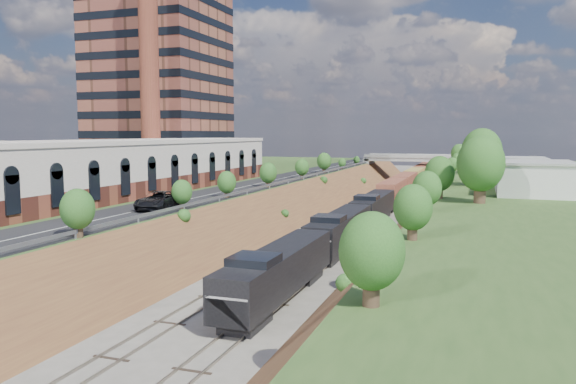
% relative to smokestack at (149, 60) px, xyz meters
% --- Properties ---
extents(ground, '(400.00, 400.00, 0.00)m').
position_rel_smokestack_xyz_m(ground, '(36.00, -56.00, -25.00)').
color(ground, '#6B665B').
rests_on(ground, ground).
extents(platform_left, '(44.00, 180.00, 5.00)m').
position_rel_smokestack_xyz_m(platform_left, '(3.00, 4.00, -22.50)').
color(platform_left, '#325021').
rests_on(platform_left, ground).
extents(embankment_left, '(10.00, 180.00, 10.00)m').
position_rel_smokestack_xyz_m(embankment_left, '(25.00, 4.00, -25.00)').
color(embankment_left, brown).
rests_on(embankment_left, ground).
extents(embankment_right, '(10.00, 180.00, 10.00)m').
position_rel_smokestack_xyz_m(embankment_right, '(47.00, 4.00, -25.00)').
color(embankment_right, brown).
rests_on(embankment_right, ground).
extents(rail_left_track, '(1.58, 180.00, 0.18)m').
position_rel_smokestack_xyz_m(rail_left_track, '(33.40, 4.00, -24.91)').
color(rail_left_track, gray).
rests_on(rail_left_track, ground).
extents(rail_right_track, '(1.58, 180.00, 0.18)m').
position_rel_smokestack_xyz_m(rail_right_track, '(38.60, 4.00, -24.91)').
color(rail_right_track, gray).
rests_on(rail_right_track, ground).
extents(road, '(8.00, 180.00, 0.10)m').
position_rel_smokestack_xyz_m(road, '(20.50, 4.00, -19.95)').
color(road, black).
rests_on(road, platform_left).
extents(guardrail, '(0.10, 171.00, 0.70)m').
position_rel_smokestack_xyz_m(guardrail, '(24.60, 3.80, -19.45)').
color(guardrail, '#99999E').
rests_on(guardrail, platform_left).
extents(commercial_building, '(14.30, 62.30, 7.00)m').
position_rel_smokestack_xyz_m(commercial_building, '(8.00, -18.00, -16.49)').
color(commercial_building, brown).
rests_on(commercial_building, platform_left).
extents(highrise_tower, '(22.00, 22.00, 53.90)m').
position_rel_smokestack_xyz_m(highrise_tower, '(-8.00, 16.00, 7.88)').
color(highrise_tower, brown).
rests_on(highrise_tower, platform_left).
extents(smokestack, '(3.20, 3.20, 40.00)m').
position_rel_smokestack_xyz_m(smokestack, '(0.00, 0.00, 0.00)').
color(smokestack, brown).
rests_on(smokestack, platform_left).
extents(overpass, '(24.50, 8.30, 7.40)m').
position_rel_smokestack_xyz_m(overpass, '(36.00, 66.00, -20.08)').
color(overpass, gray).
rests_on(overpass, ground).
extents(white_building_near, '(9.00, 12.00, 4.00)m').
position_rel_smokestack_xyz_m(white_building_near, '(59.50, -4.00, -18.00)').
color(white_building_near, silver).
rests_on(white_building_near, platform_right).
extents(white_building_far, '(8.00, 10.00, 3.60)m').
position_rel_smokestack_xyz_m(white_building_far, '(59.00, 18.00, -18.20)').
color(white_building_far, silver).
rests_on(white_building_far, platform_right).
extents(tree_right_large, '(5.25, 5.25, 7.61)m').
position_rel_smokestack_xyz_m(tree_right_large, '(53.00, -16.00, -15.62)').
color(tree_right_large, '#473323').
rests_on(tree_right_large, platform_right).
extents(tree_left_crest, '(2.45, 2.45, 3.55)m').
position_rel_smokestack_xyz_m(tree_left_crest, '(24.20, -36.00, -17.96)').
color(tree_left_crest, '#473323').
rests_on(tree_left_crest, platform_left).
extents(freight_train, '(3.14, 176.21, 4.66)m').
position_rel_smokestack_xyz_m(freight_train, '(38.60, 38.93, -22.32)').
color(freight_train, black).
rests_on(freight_train, ground).
extents(suv, '(3.80, 6.90, 1.83)m').
position_rel_smokestack_xyz_m(suv, '(21.88, -32.89, -18.99)').
color(suv, black).
rests_on(suv, road).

